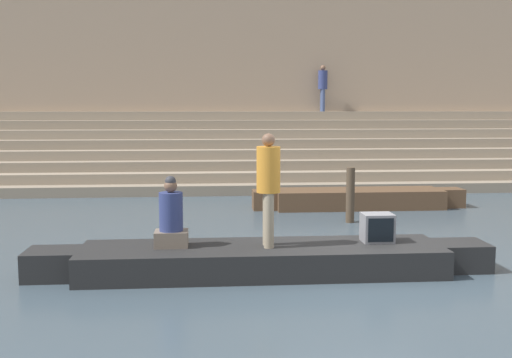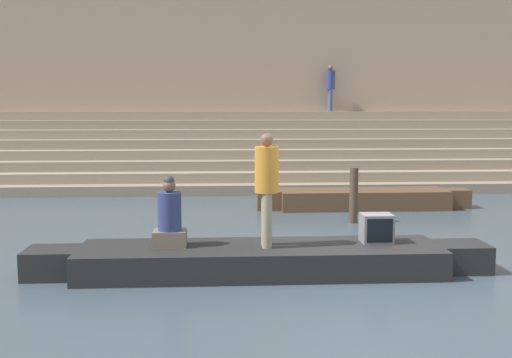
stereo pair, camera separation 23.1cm
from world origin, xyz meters
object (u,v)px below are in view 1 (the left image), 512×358
(rowboat_main, at_px, (262,259))
(tv_set, at_px, (377,228))
(person_rowing, at_px, (171,219))
(person_on_steps, at_px, (323,85))
(mooring_post, at_px, (350,195))
(moored_boat_shore, at_px, (358,198))
(person_standing, at_px, (268,182))

(rowboat_main, xyz_separation_m, tv_set, (1.85, 0.15, 0.43))
(person_rowing, bearing_deg, tv_set, 9.42)
(person_on_steps, bearing_deg, mooring_post, 117.87)
(moored_boat_shore, relative_size, person_on_steps, 3.27)
(mooring_post, bearing_deg, person_on_steps, 83.29)
(tv_set, height_order, person_on_steps, person_on_steps)
(person_rowing, xyz_separation_m, moored_boat_shore, (4.42, 5.81, -0.61))
(rowboat_main, relative_size, mooring_post, 5.77)
(person_rowing, relative_size, person_on_steps, 0.66)
(rowboat_main, relative_size, person_rowing, 6.53)
(rowboat_main, relative_size, tv_set, 14.79)
(person_standing, relative_size, tv_set, 3.60)
(person_rowing, bearing_deg, person_on_steps, 77.61)
(rowboat_main, height_order, person_rowing, person_rowing)
(person_standing, bearing_deg, rowboat_main, 169.43)
(rowboat_main, xyz_separation_m, person_rowing, (-1.40, 0.09, 0.63))
(person_rowing, height_order, moored_boat_shore, person_rowing)
(person_rowing, height_order, mooring_post, person_rowing)
(tv_set, height_order, mooring_post, mooring_post)
(rowboat_main, xyz_separation_m, person_standing, (0.09, -0.03, 1.20))
(rowboat_main, xyz_separation_m, moored_boat_shore, (3.02, 5.89, 0.02))
(person_standing, bearing_deg, person_rowing, -176.98)
(person_standing, relative_size, mooring_post, 1.41)
(person_rowing, bearing_deg, person_standing, 3.89)
(rowboat_main, height_order, mooring_post, mooring_post)
(mooring_post, xyz_separation_m, person_on_steps, (1.02, 8.65, 2.76))
(person_standing, xyz_separation_m, moored_boat_shore, (2.93, 5.92, -1.18))
(person_standing, xyz_separation_m, mooring_post, (2.25, 4.01, -0.81))
(person_on_steps, bearing_deg, person_standing, 110.10)
(rowboat_main, distance_m, person_on_steps, 13.45)
(rowboat_main, height_order, tv_set, tv_set)
(moored_boat_shore, bearing_deg, person_on_steps, 89.43)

